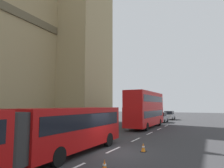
{
  "coord_description": "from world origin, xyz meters",
  "views": [
    {
      "loc": [
        -12.31,
        -6.18,
        3.07
      ],
      "look_at": [
        12.04,
        5.82,
        5.98
      ],
      "focal_mm": 32.01,
      "sensor_mm": 36.0,
      "label": 1
    }
  ],
  "objects_px": {
    "double_decker_bus": "(146,108)",
    "sedan_trailing": "(169,115)",
    "traffic_cone_middle": "(143,147)",
    "articulated_bus": "(4,136)",
    "traffic_cone_west": "(104,166)",
    "sedan_lead": "(161,117)"
  },
  "relations": [
    {
      "from": "traffic_cone_west",
      "to": "sedan_lead",
      "type": "bearing_deg",
      "value": 7.33
    },
    {
      "from": "articulated_bus",
      "to": "traffic_cone_middle",
      "type": "xyz_separation_m",
      "value": [
        7.27,
        -4.02,
        -1.46
      ]
    },
    {
      "from": "double_decker_bus",
      "to": "sedan_trailing",
      "type": "relative_size",
      "value": 2.46
    },
    {
      "from": "traffic_cone_west",
      "to": "traffic_cone_middle",
      "type": "bearing_deg",
      "value": -4.6
    },
    {
      "from": "double_decker_bus",
      "to": "sedan_lead",
      "type": "height_order",
      "value": "double_decker_bus"
    },
    {
      "from": "articulated_bus",
      "to": "double_decker_bus",
      "type": "height_order",
      "value": "double_decker_bus"
    },
    {
      "from": "traffic_cone_west",
      "to": "articulated_bus",
      "type": "bearing_deg",
      "value": 124.97
    },
    {
      "from": "double_decker_bus",
      "to": "traffic_cone_middle",
      "type": "height_order",
      "value": "double_decker_bus"
    },
    {
      "from": "double_decker_bus",
      "to": "sedan_lead",
      "type": "relative_size",
      "value": 2.46
    },
    {
      "from": "double_decker_bus",
      "to": "traffic_cone_west",
      "type": "xyz_separation_m",
      "value": [
        -18.82,
        -3.64,
        -2.43
      ]
    },
    {
      "from": "traffic_cone_middle",
      "to": "sedan_lead",
      "type": "bearing_deg",
      "value": 9.68
    },
    {
      "from": "double_decker_bus",
      "to": "sedan_trailing",
      "type": "height_order",
      "value": "double_decker_bus"
    },
    {
      "from": "articulated_bus",
      "to": "traffic_cone_middle",
      "type": "bearing_deg",
      "value": -28.91
    },
    {
      "from": "sedan_trailing",
      "to": "traffic_cone_middle",
      "type": "relative_size",
      "value": 7.59
    },
    {
      "from": "articulated_bus",
      "to": "traffic_cone_middle",
      "type": "relative_size",
      "value": 32.55
    },
    {
      "from": "articulated_bus",
      "to": "double_decker_bus",
      "type": "xyz_separation_m",
      "value": [
        21.37,
        0.0,
        0.96
      ]
    },
    {
      "from": "articulated_bus",
      "to": "traffic_cone_west",
      "type": "bearing_deg",
      "value": -55.03
    },
    {
      "from": "articulated_bus",
      "to": "traffic_cone_west",
      "type": "xyz_separation_m",
      "value": [
        2.54,
        -3.63,
        -1.46
      ]
    },
    {
      "from": "sedan_lead",
      "to": "traffic_cone_west",
      "type": "xyz_separation_m",
      "value": [
        -28.39,
        -3.65,
        -0.63
      ]
    },
    {
      "from": "sedan_trailing",
      "to": "double_decker_bus",
      "type": "bearing_deg",
      "value": 179.86
    },
    {
      "from": "traffic_cone_middle",
      "to": "sedan_trailing",
      "type": "bearing_deg",
      "value": 7.19
    },
    {
      "from": "double_decker_bus",
      "to": "sedan_lead",
      "type": "distance_m",
      "value": 9.74
    }
  ]
}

